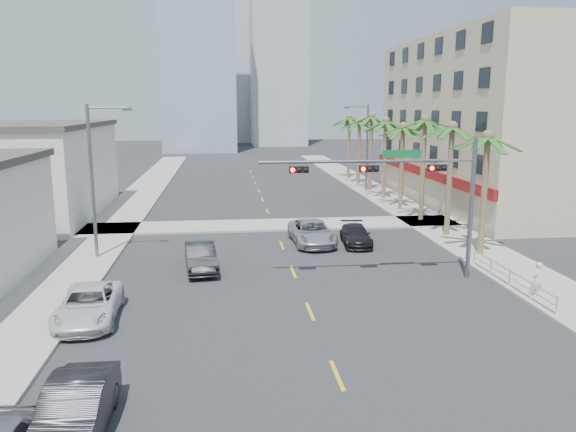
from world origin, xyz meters
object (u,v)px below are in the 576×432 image
(traffic_signal_mast, at_px, (412,183))
(pedestrian, at_px, (537,279))
(car_parked_far, at_px, (89,305))
(car_lane_center, at_px, (312,232))
(car_parked_mid, at_px, (75,410))
(car_lane_right, at_px, (356,235))
(car_lane_left, at_px, (201,257))

(traffic_signal_mast, distance_m, pedestrian, 7.35)
(car_parked_far, bearing_deg, car_lane_center, 44.33)
(car_parked_mid, bearing_deg, pedestrian, 26.09)
(car_parked_far, relative_size, car_lane_right, 1.18)
(car_lane_right, bearing_deg, traffic_signal_mast, -77.68)
(car_lane_left, distance_m, car_lane_center, 8.75)
(pedestrian, bearing_deg, car_lane_right, -104.40)
(traffic_signal_mast, distance_m, car_parked_mid, 19.01)
(car_parked_mid, xyz_separation_m, car_lane_right, (12.61, 20.27, -0.14))
(car_lane_left, distance_m, car_lane_right, 10.88)
(car_parked_far, bearing_deg, car_lane_right, 36.77)
(traffic_signal_mast, xyz_separation_m, car_parked_far, (-15.18, -3.95, -4.35))
(car_lane_left, relative_size, pedestrian, 2.74)
(car_parked_far, bearing_deg, car_lane_left, 55.02)
(car_parked_far, height_order, pedestrian, pedestrian)
(car_parked_mid, xyz_separation_m, car_parked_far, (-1.60, 8.64, -0.06))
(car_lane_center, distance_m, pedestrian, 14.68)
(car_parked_far, xyz_separation_m, car_lane_right, (14.21, 11.63, -0.08))
(car_lane_left, bearing_deg, car_lane_center, 30.66)
(car_lane_center, relative_size, car_lane_right, 1.27)
(car_parked_mid, height_order, pedestrian, pedestrian)
(traffic_signal_mast, relative_size, car_parked_mid, 2.38)
(car_parked_mid, height_order, car_lane_center, car_parked_mid)
(traffic_signal_mast, height_order, pedestrian, traffic_signal_mast)
(car_parked_mid, relative_size, car_lane_left, 1.03)
(traffic_signal_mast, distance_m, car_parked_far, 16.28)
(traffic_signal_mast, xyz_separation_m, car_lane_left, (-10.78, 2.98, -4.32))
(car_parked_mid, relative_size, car_lane_center, 0.85)
(car_parked_far, distance_m, car_lane_left, 8.20)
(car_lane_center, bearing_deg, car_lane_left, -145.29)
(car_lane_right, bearing_deg, car_parked_far, -135.62)
(traffic_signal_mast, relative_size, car_lane_center, 2.02)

